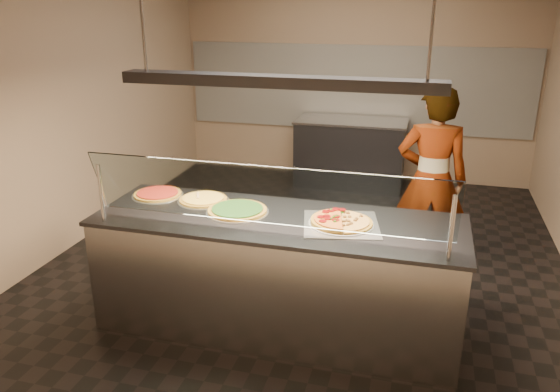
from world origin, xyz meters
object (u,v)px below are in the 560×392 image
(pizza_cheese, at_px, (203,199))
(pizza_spatula, at_px, (203,197))
(sneeze_guard, at_px, (264,196))
(pizza_spinach, at_px, (238,210))
(heat_lamp_housing, at_px, (278,81))
(half_pizza_sausage, at_px, (356,222))
(worker, at_px, (431,180))
(pizza_tomato, at_px, (158,194))
(perforated_tray, at_px, (341,224))
(half_pizza_pepperoni, at_px, (327,219))
(prep_table, at_px, (350,153))
(serving_counter, at_px, (278,273))

(pizza_cheese, bearing_deg, pizza_spatula, -150.09)
(sneeze_guard, height_order, pizza_cheese, sneeze_guard)
(pizza_spinach, xyz_separation_m, heat_lamp_housing, (0.34, -0.05, 1.00))
(half_pizza_sausage, xyz_separation_m, worker, (0.52, 1.37, -0.06))
(sneeze_guard, height_order, pizza_tomato, sneeze_guard)
(perforated_tray, bearing_deg, pizza_tomato, 171.92)
(half_pizza_pepperoni, relative_size, pizza_spatula, 1.96)
(pizza_cheese, xyz_separation_m, prep_table, (0.71, 3.53, -0.48))
(pizza_spinach, bearing_deg, perforated_tray, -2.80)
(half_pizza_pepperoni, xyz_separation_m, prep_table, (-0.36, 3.73, -0.50))
(pizza_spatula, xyz_separation_m, prep_table, (0.71, 3.53, -0.49))
(worker, bearing_deg, half_pizza_sausage, 66.10)
(half_pizza_sausage, xyz_separation_m, heat_lamp_housing, (-0.59, -0.01, 0.99))
(perforated_tray, relative_size, heat_lamp_housing, 0.28)
(serving_counter, distance_m, pizza_cheese, 0.87)
(pizza_spinach, xyz_separation_m, worker, (1.45, 1.33, -0.05))
(serving_counter, height_order, half_pizza_pepperoni, half_pizza_pepperoni)
(half_pizza_pepperoni, distance_m, worker, 1.56)
(half_pizza_pepperoni, bearing_deg, pizza_spinach, 176.91)
(half_pizza_sausage, height_order, heat_lamp_housing, heat_lamp_housing)
(sneeze_guard, distance_m, prep_table, 4.15)
(half_pizza_pepperoni, xyz_separation_m, pizza_tomato, (-1.49, 0.22, -0.02))
(worker, bearing_deg, pizza_spatula, 29.94)
(perforated_tray, xyz_separation_m, heat_lamp_housing, (-0.48, -0.01, 1.01))
(half_pizza_sausage, relative_size, pizza_cheese, 1.16)
(half_pizza_sausage, height_order, pizza_cheese, half_pizza_sausage)
(perforated_tray, relative_size, half_pizza_pepperoni, 1.33)
(pizza_tomato, bearing_deg, pizza_spatula, -3.45)
(serving_counter, distance_m, half_pizza_pepperoni, 0.62)
(sneeze_guard, xyz_separation_m, half_pizza_pepperoni, (0.37, 0.35, -0.26))
(serving_counter, distance_m, pizza_spinach, 0.59)
(sneeze_guard, distance_m, pizza_spinach, 0.59)
(prep_table, bearing_deg, heat_lamp_housing, -90.26)
(serving_counter, distance_m, pizza_tomato, 1.23)
(half_pizza_sausage, distance_m, pizza_tomato, 1.72)
(sneeze_guard, distance_m, pizza_tomato, 1.28)
(perforated_tray, height_order, half_pizza_sausage, half_pizza_sausage)
(sneeze_guard, relative_size, worker, 1.43)
(prep_table, bearing_deg, pizza_spatula, -101.42)
(half_pizza_pepperoni, relative_size, half_pizza_sausage, 1.00)
(prep_table, bearing_deg, half_pizza_sausage, -81.30)
(pizza_cheese, height_order, prep_table, pizza_cheese)
(prep_table, relative_size, worker, 0.85)
(prep_table, bearing_deg, half_pizza_pepperoni, -84.54)
(pizza_cheese, bearing_deg, prep_table, 78.66)
(sneeze_guard, relative_size, pizza_cheese, 6.12)
(serving_counter, distance_m, sneeze_guard, 0.83)
(pizza_tomato, distance_m, heat_lamp_housing, 1.52)
(pizza_cheese, height_order, worker, worker)
(pizza_cheese, bearing_deg, serving_counter, -16.94)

